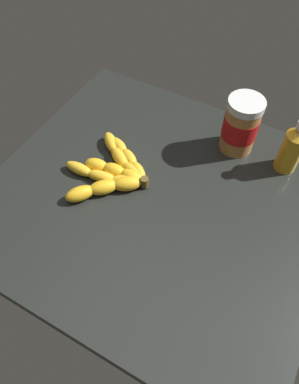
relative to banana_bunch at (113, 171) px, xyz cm
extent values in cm
cube|color=black|center=(-13.14, 0.40, -3.96)|extent=(81.82, 74.79, 4.60)
ellipsoid|color=gold|center=(-5.48, -3.00, -0.09)|extent=(7.15, 6.40, 3.14)
ellipsoid|color=gold|center=(-1.08, -5.85, -0.09)|extent=(7.25, 5.99, 3.14)
ellipsoid|color=gold|center=(3.59, -8.21, -0.09)|extent=(7.27, 5.52, 3.14)
ellipsoid|color=gold|center=(-4.53, -2.11, -0.05)|extent=(8.26, 5.60, 3.22)
ellipsoid|color=gold|center=(0.98, -4.66, -0.05)|extent=(8.21, 6.61, 3.22)
ellipsoid|color=gold|center=(5.93, -8.18, -0.05)|extent=(7.88, 7.40, 3.22)
ellipsoid|color=gold|center=(-4.86, -0.58, 0.04)|extent=(6.13, 3.41, 3.41)
ellipsoid|color=gold|center=(0.03, -0.33, 0.04)|extent=(6.44, 4.01, 3.41)
ellipsoid|color=gold|center=(4.87, 0.41, 0.04)|extent=(6.69, 4.58, 3.41)
ellipsoid|color=gold|center=(-4.42, 1.12, -0.17)|extent=(8.56, 5.68, 2.98)
ellipsoid|color=gold|center=(1.73, 2.89, -0.17)|extent=(8.45, 4.44, 2.98)
ellipsoid|color=gold|center=(8.10, 3.52, -0.17)|extent=(8.05, 3.05, 2.98)
ellipsoid|color=gold|center=(-5.21, 2.00, 0.19)|extent=(8.11, 7.28, 3.71)
ellipsoid|color=gold|center=(-0.73, 5.74, 0.19)|extent=(7.84, 7.75, 3.71)
ellipsoid|color=gold|center=(3.17, 10.09, 0.19)|extent=(7.41, 8.06, 3.71)
cylinder|color=brown|center=(-8.81, -0.58, 0.14)|extent=(2.00, 2.00, 3.00)
cylinder|color=#B27238|center=(-23.75, -24.70, 5.21)|extent=(8.99, 8.99, 13.74)
cylinder|color=#B71414|center=(-23.75, -24.70, 5.89)|extent=(9.17, 9.17, 6.18)
cylinder|color=silver|center=(-23.75, -24.70, 13.09)|extent=(9.23, 9.23, 2.04)
cylinder|color=gold|center=(-37.67, -24.12, 4.03)|extent=(5.61, 5.61, 11.38)
camera|label=1|loc=(-36.12, 46.20, 70.58)|focal=33.47mm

